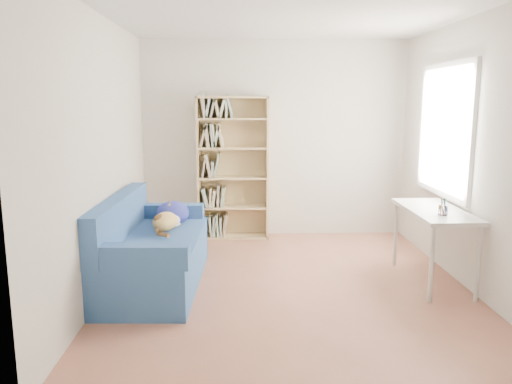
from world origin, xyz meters
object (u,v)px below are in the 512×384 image
bookshelf (233,174)px  desk (435,217)px  sofa (152,251)px  pen_cup (443,208)px

bookshelf → desk: bookshelf is taller
sofa → desk: (2.81, -0.04, 0.33)m
bookshelf → pen_cup: (2.00, -2.00, -0.05)m
sofa → bookshelf: (0.79, 1.72, 0.52)m
bookshelf → sofa: bearing=-114.6°
desk → pen_cup: (-0.03, -0.25, 0.14)m
pen_cup → sofa: bearing=174.1°
pen_cup → desk: bearing=84.0°
desk → pen_cup: pen_cup is taller
bookshelf → pen_cup: bookshelf is taller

